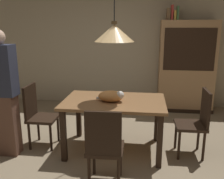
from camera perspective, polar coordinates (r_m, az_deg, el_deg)
ground at (r=3.48m, az=-1.90°, el=-16.11°), size 10.00×10.00×0.00m
back_wall at (r=5.63m, az=2.38°, el=11.26°), size 6.40×0.10×2.90m
dining_table at (r=3.54m, az=0.48°, el=-4.00°), size 1.40×0.90×0.75m
chair_right_side at (r=3.63m, az=18.55°, el=-6.56°), size 0.41×0.41×0.93m
chair_near_front at (r=2.79m, az=-1.71°, el=-12.42°), size 0.41×0.41×0.93m
chair_left_side at (r=3.87m, az=-16.40°, el=-5.08°), size 0.40×0.40×0.93m
cat_sleeping at (r=3.43m, az=-0.09°, el=-1.49°), size 0.39×0.23×0.16m
pendant_lamp at (r=3.35m, az=0.52°, el=12.66°), size 0.52×0.52×1.30m
hutch_bookcase at (r=5.41m, az=16.38°, el=4.57°), size 1.12×0.45×1.85m
book_brown_thick at (r=5.29m, az=12.58°, el=16.25°), size 0.06×0.24×0.22m
book_red_tall at (r=5.30m, az=13.35°, el=16.53°), size 0.04×0.22×0.28m
book_yellow_short at (r=5.30m, az=13.96°, el=15.96°), size 0.04×0.20×0.18m
book_green_slim at (r=5.31m, az=14.55°, el=16.35°), size 0.03×0.20×0.26m
person_standing at (r=3.67m, az=-23.23°, el=-0.98°), size 0.36×0.22×1.71m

